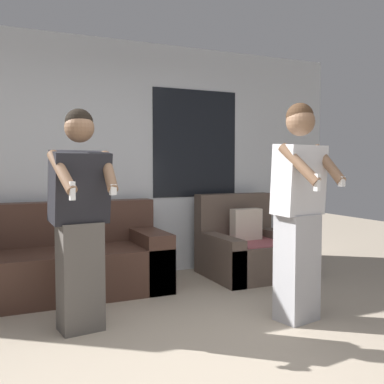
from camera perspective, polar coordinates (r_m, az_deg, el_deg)
The scene contains 6 objects.
ground_plane at distance 2.94m, azimuth 1.37°, elevation -22.55°, with size 14.00×14.00×0.00m, color tan.
wall_back at distance 5.18m, azimuth -11.27°, elevation 4.10°, with size 6.14×0.07×2.70m.
couch at distance 4.71m, azimuth -16.67°, elevation -8.67°, with size 2.14×0.89×0.90m.
armchair at distance 5.32m, azimuth 6.93°, elevation -7.26°, with size 0.97×0.93×0.94m.
person_left at distance 3.55m, azimuth -14.02°, elevation -3.36°, with size 0.49×0.53×1.72m.
person_right at distance 3.78m, azimuth 13.42°, elevation -2.22°, with size 0.49×0.53×1.79m.
Camera 1 is at (-1.14, -2.38, 1.29)m, focal length 42.00 mm.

